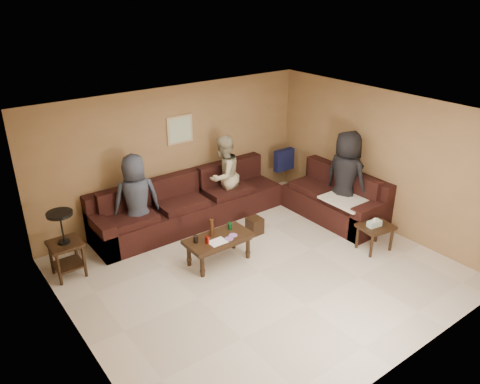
{
  "coord_description": "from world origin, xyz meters",
  "views": [
    {
      "loc": [
        -3.94,
        -4.75,
        4.16
      ],
      "look_at": [
        0.25,
        0.85,
        1.0
      ],
      "focal_mm": 35.0,
      "sensor_mm": 36.0,
      "label": 1
    }
  ],
  "objects_px": {
    "end_table_left": "(65,243)",
    "side_table_right": "(375,229)",
    "person_right": "(345,178)",
    "coffee_table": "(218,241)",
    "person_left": "(137,200)",
    "waste_bin": "(255,226)",
    "sectional_sofa": "(243,206)",
    "person_middle": "(223,176)"
  },
  "relations": [
    {
      "from": "side_table_right",
      "to": "waste_bin",
      "type": "distance_m",
      "value": 2.08
    },
    {
      "from": "end_table_left",
      "to": "person_middle",
      "type": "relative_size",
      "value": 0.69
    },
    {
      "from": "waste_bin",
      "to": "person_middle",
      "type": "xyz_separation_m",
      "value": [
        0.03,
        1.0,
        0.64
      ]
    },
    {
      "from": "person_left",
      "to": "person_middle",
      "type": "height_order",
      "value": "person_left"
    },
    {
      "from": "person_left",
      "to": "person_middle",
      "type": "distance_m",
      "value": 1.81
    },
    {
      "from": "end_table_left",
      "to": "side_table_right",
      "type": "distance_m",
      "value": 4.96
    },
    {
      "from": "person_left",
      "to": "sectional_sofa",
      "type": "bearing_deg",
      "value": -179.6
    },
    {
      "from": "end_table_left",
      "to": "person_right",
      "type": "height_order",
      "value": "person_right"
    },
    {
      "from": "person_right",
      "to": "end_table_left",
      "type": "bearing_deg",
      "value": 70.09
    },
    {
      "from": "person_right",
      "to": "side_table_right",
      "type": "bearing_deg",
      "value": 156.72
    },
    {
      "from": "sectional_sofa",
      "to": "side_table_right",
      "type": "relative_size",
      "value": 7.68
    },
    {
      "from": "coffee_table",
      "to": "end_table_left",
      "type": "height_order",
      "value": "end_table_left"
    },
    {
      "from": "end_table_left",
      "to": "waste_bin",
      "type": "relative_size",
      "value": 3.61
    },
    {
      "from": "person_middle",
      "to": "waste_bin",
      "type": "bearing_deg",
      "value": 67.27
    },
    {
      "from": "sectional_sofa",
      "to": "side_table_right",
      "type": "height_order",
      "value": "sectional_sofa"
    },
    {
      "from": "coffee_table",
      "to": "person_right",
      "type": "height_order",
      "value": "person_right"
    },
    {
      "from": "side_table_right",
      "to": "person_right",
      "type": "height_order",
      "value": "person_right"
    },
    {
      "from": "person_middle",
      "to": "coffee_table",
      "type": "bearing_deg",
      "value": 30.98
    },
    {
      "from": "end_table_left",
      "to": "side_table_right",
      "type": "xyz_separation_m",
      "value": [
        4.38,
        -2.33,
        -0.17
      ]
    },
    {
      "from": "side_table_right",
      "to": "person_left",
      "type": "height_order",
      "value": "person_left"
    },
    {
      "from": "coffee_table",
      "to": "waste_bin",
      "type": "height_order",
      "value": "coffee_table"
    },
    {
      "from": "sectional_sofa",
      "to": "coffee_table",
      "type": "bearing_deg",
      "value": -142.71
    },
    {
      "from": "waste_bin",
      "to": "end_table_left",
      "type": "bearing_deg",
      "value": 167.54
    },
    {
      "from": "person_middle",
      "to": "person_right",
      "type": "bearing_deg",
      "value": 113.18
    },
    {
      "from": "side_table_right",
      "to": "waste_bin",
      "type": "height_order",
      "value": "side_table_right"
    },
    {
      "from": "sectional_sofa",
      "to": "person_right",
      "type": "height_order",
      "value": "person_right"
    },
    {
      "from": "sectional_sofa",
      "to": "side_table_right",
      "type": "xyz_separation_m",
      "value": [
        1.16,
        -2.14,
        0.07
      ]
    },
    {
      "from": "end_table_left",
      "to": "waste_bin",
      "type": "height_order",
      "value": "end_table_left"
    },
    {
      "from": "sectional_sofa",
      "to": "person_middle",
      "type": "xyz_separation_m",
      "value": [
        -0.08,
        0.5,
        0.46
      ]
    },
    {
      "from": "person_right",
      "to": "coffee_table",
      "type": "bearing_deg",
      "value": 80.47
    },
    {
      "from": "waste_bin",
      "to": "person_right",
      "type": "relative_size",
      "value": 0.17
    },
    {
      "from": "side_table_right",
      "to": "person_left",
      "type": "xyz_separation_m",
      "value": [
        -3.05,
        2.61,
        0.41
      ]
    },
    {
      "from": "coffee_table",
      "to": "side_table_right",
      "type": "relative_size",
      "value": 1.79
    },
    {
      "from": "side_table_right",
      "to": "person_middle",
      "type": "height_order",
      "value": "person_middle"
    },
    {
      "from": "coffee_table",
      "to": "person_right",
      "type": "distance_m",
      "value": 2.72
    },
    {
      "from": "person_middle",
      "to": "person_left",
      "type": "bearing_deg",
      "value": -20.03
    },
    {
      "from": "coffee_table",
      "to": "person_left",
      "type": "xyz_separation_m",
      "value": [
        -0.73,
        1.35,
        0.42
      ]
    },
    {
      "from": "coffee_table",
      "to": "waste_bin",
      "type": "distance_m",
      "value": 1.14
    },
    {
      "from": "sectional_sofa",
      "to": "person_middle",
      "type": "bearing_deg",
      "value": 99.09
    },
    {
      "from": "side_table_right",
      "to": "person_middle",
      "type": "relative_size",
      "value": 0.38
    },
    {
      "from": "person_left",
      "to": "end_table_left",
      "type": "bearing_deg",
      "value": 26.14
    },
    {
      "from": "coffee_table",
      "to": "person_left",
      "type": "distance_m",
      "value": 1.59
    }
  ]
}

